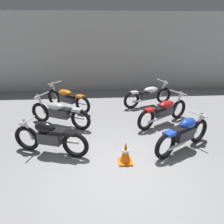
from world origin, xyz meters
TOP-DOWN VIEW (x-y plane):
  - ground_plane at (0.00, 0.00)m, footprint 60.00×60.00m
  - back_wall at (0.00, 6.42)m, footprint 13.28×0.24m
  - motorcycle_left_row_0 at (-1.59, 0.88)m, footprint 1.91×0.74m
  - motorcycle_left_row_1 at (-1.64, 2.43)m, footprint 2.00×1.10m
  - motorcycle_left_row_2 at (-1.58, 3.84)m, footprint 1.79×1.40m
  - motorcycle_right_row_0 at (1.71, 0.83)m, footprint 1.75×1.10m
  - motorcycle_right_row_1 at (1.67, 2.33)m, footprint 1.92×1.21m
  - motorcycle_right_row_2 at (1.58, 3.99)m, footprint 2.08×0.95m
  - traffic_cone at (0.19, 0.38)m, footprint 0.32×0.32m

SIDE VIEW (x-z plane):
  - ground_plane at x=0.00m, z-range 0.00..0.00m
  - traffic_cone at x=0.19m, z-range -0.01..0.53m
  - motorcycle_left_row_1 at x=-1.64m, z-range -0.04..0.94m
  - motorcycle_left_row_2 at x=-1.58m, z-range -0.04..0.94m
  - motorcycle_right_row_1 at x=1.67m, z-range -0.04..0.94m
  - motorcycle_right_row_2 at x=1.58m, z-range -0.04..0.94m
  - motorcycle_left_row_0 at x=-1.59m, z-range 0.02..0.90m
  - motorcycle_right_row_0 at x=1.71m, z-range 0.02..0.90m
  - back_wall at x=0.00m, z-range 0.00..3.60m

